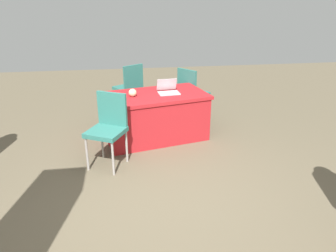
{
  "coord_description": "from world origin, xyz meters",
  "views": [
    {
      "loc": [
        0.41,
        2.87,
        2.15
      ],
      "look_at": [
        -0.03,
        -0.16,
        0.9
      ],
      "focal_mm": 34.56,
      "sensor_mm": 36.0,
      "label": 1
    }
  ],
  "objects_px": {
    "chair_tucked_left": "(108,125)",
    "chair_aisle": "(130,85)",
    "yarn_ball": "(133,93)",
    "chair_near_front": "(191,91)",
    "laptop_silver": "(168,90)",
    "table_foreground": "(155,116)",
    "scissors_red": "(175,92)"
  },
  "relations": [
    {
      "from": "chair_tucked_left",
      "to": "chair_aisle",
      "type": "xyz_separation_m",
      "value": [
        -0.35,
        -2.03,
        -0.02
      ]
    },
    {
      "from": "table_foreground",
      "to": "chair_aisle",
      "type": "xyz_separation_m",
      "value": [
        0.34,
        -1.24,
        0.18
      ]
    },
    {
      "from": "scissors_red",
      "to": "chair_near_front",
      "type": "bearing_deg",
      "value": 140.6
    },
    {
      "from": "chair_tucked_left",
      "to": "laptop_silver",
      "type": "height_order",
      "value": "chair_tucked_left"
    },
    {
      "from": "laptop_silver",
      "to": "chair_near_front",
      "type": "bearing_deg",
      "value": -132.3
    },
    {
      "from": "laptop_silver",
      "to": "yarn_ball",
      "type": "xyz_separation_m",
      "value": [
        0.56,
        0.12,
        0.02
      ]
    },
    {
      "from": "chair_tucked_left",
      "to": "chair_aisle",
      "type": "bearing_deg",
      "value": -71.63
    },
    {
      "from": "chair_near_front",
      "to": "laptop_silver",
      "type": "height_order",
      "value": "chair_near_front"
    },
    {
      "from": "scissors_red",
      "to": "table_foreground",
      "type": "bearing_deg",
      "value": -94.97
    },
    {
      "from": "table_foreground",
      "to": "yarn_ball",
      "type": "xyz_separation_m",
      "value": [
        0.34,
        0.08,
        0.42
      ]
    },
    {
      "from": "chair_aisle",
      "to": "yarn_ball",
      "type": "xyz_separation_m",
      "value": [
        -0.0,
        1.32,
        0.24
      ]
    },
    {
      "from": "chair_tucked_left",
      "to": "laptop_silver",
      "type": "relative_size",
      "value": 2.82
    },
    {
      "from": "laptop_silver",
      "to": "yarn_ball",
      "type": "distance_m",
      "value": 0.57
    },
    {
      "from": "table_foreground",
      "to": "chair_aisle",
      "type": "relative_size",
      "value": 1.84
    },
    {
      "from": "chair_near_front",
      "to": "scissors_red",
      "type": "height_order",
      "value": "chair_near_front"
    },
    {
      "from": "table_foreground",
      "to": "scissors_red",
      "type": "bearing_deg",
      "value": -175.35
    },
    {
      "from": "table_foreground",
      "to": "yarn_ball",
      "type": "bearing_deg",
      "value": 13.4
    },
    {
      "from": "yarn_ball",
      "to": "chair_near_front",
      "type": "bearing_deg",
      "value": -142.71
    },
    {
      "from": "chair_tucked_left",
      "to": "scissors_red",
      "type": "distance_m",
      "value": 1.32
    },
    {
      "from": "chair_tucked_left",
      "to": "chair_aisle",
      "type": "height_order",
      "value": "chair_tucked_left"
    },
    {
      "from": "chair_near_front",
      "to": "scissors_red",
      "type": "relative_size",
      "value": 5.24
    },
    {
      "from": "table_foreground",
      "to": "laptop_silver",
      "type": "bearing_deg",
      "value": -170.33
    },
    {
      "from": "yarn_ball",
      "to": "scissors_red",
      "type": "distance_m",
      "value": 0.68
    },
    {
      "from": "chair_tucked_left",
      "to": "chair_aisle",
      "type": "relative_size",
      "value": 1.02
    },
    {
      "from": "chair_tucked_left",
      "to": "laptop_silver",
      "type": "bearing_deg",
      "value": -109.74
    },
    {
      "from": "chair_tucked_left",
      "to": "chair_near_front",
      "type": "bearing_deg",
      "value": -104.97
    },
    {
      "from": "table_foreground",
      "to": "scissors_red",
      "type": "distance_m",
      "value": 0.49
    },
    {
      "from": "laptop_silver",
      "to": "scissors_red",
      "type": "distance_m",
      "value": 0.12
    },
    {
      "from": "chair_tucked_left",
      "to": "table_foreground",
      "type": "bearing_deg",
      "value": -103.21
    },
    {
      "from": "table_foreground",
      "to": "chair_tucked_left",
      "type": "relative_size",
      "value": 1.8
    },
    {
      "from": "chair_aisle",
      "to": "table_foreground",
      "type": "bearing_deg",
      "value": -107.49
    },
    {
      "from": "chair_aisle",
      "to": "laptop_silver",
      "type": "xyz_separation_m",
      "value": [
        -0.56,
        1.21,
        0.22
      ]
    }
  ]
}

